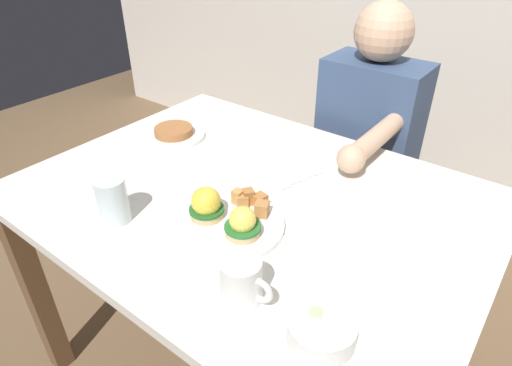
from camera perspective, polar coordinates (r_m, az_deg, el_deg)
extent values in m
plane|color=brown|center=(1.68, -0.53, -22.84)|extent=(6.00, 6.00, 0.00)
cube|color=white|center=(1.16, -0.71, -1.96)|extent=(1.20, 0.90, 0.03)
cube|color=#B23838|center=(0.94, -16.29, -12.35)|extent=(1.20, 0.06, 0.00)
cube|color=#B23838|center=(1.44, 9.18, 5.65)|extent=(1.20, 0.06, 0.00)
cube|color=brown|center=(1.57, -26.91, -12.59)|extent=(0.06, 0.06, 0.71)
cube|color=brown|center=(1.91, -6.24, 0.00)|extent=(0.06, 0.06, 0.71)
cube|color=brown|center=(1.54, 26.41, -13.53)|extent=(0.06, 0.06, 0.71)
cylinder|color=white|center=(1.03, -3.78, -5.53)|extent=(0.27, 0.27, 0.01)
cylinder|color=tan|center=(1.04, -6.46, -3.96)|extent=(0.08, 0.08, 0.02)
cylinder|color=#236028|center=(1.04, -6.50, -3.42)|extent=(0.08, 0.08, 0.01)
sphere|color=yellow|center=(1.02, -6.58, -2.41)|extent=(0.07, 0.07, 0.07)
cylinder|color=tan|center=(0.99, -1.75, -6.30)|extent=(0.08, 0.08, 0.02)
cylinder|color=#286B2D|center=(0.98, -1.76, -5.75)|extent=(0.08, 0.08, 0.01)
sphere|color=#F7DB56|center=(0.97, -1.78, -4.83)|extent=(0.06, 0.06, 0.06)
cube|color=#AD7038|center=(1.07, 0.52, -2.26)|extent=(0.04, 0.04, 0.03)
cube|color=tan|center=(1.08, -2.40, -1.83)|extent=(0.03, 0.03, 0.04)
cube|color=#B77A42|center=(1.07, -1.78, -2.29)|extent=(0.04, 0.04, 0.03)
cube|color=#B77A42|center=(1.04, 0.77, -3.46)|extent=(0.04, 0.04, 0.04)
cube|color=#AD7038|center=(1.07, -1.02, -1.83)|extent=(0.04, 0.04, 0.04)
cylinder|color=white|center=(0.81, 8.46, -19.81)|extent=(0.10, 0.10, 0.01)
cylinder|color=white|center=(0.79, 8.62, -18.59)|extent=(0.12, 0.12, 0.04)
cube|color=#F4DB66|center=(0.79, 8.86, -18.07)|extent=(0.04, 0.04, 0.03)
cube|color=#F4DB66|center=(0.78, 9.23, -18.61)|extent=(0.03, 0.03, 0.02)
cube|color=#B7E093|center=(0.80, 9.49, -18.02)|extent=(0.03, 0.03, 0.02)
cube|color=#B7E093|center=(0.79, 8.61, -18.55)|extent=(0.02, 0.02, 0.02)
cube|color=#F4DB66|center=(0.78, 9.21, -18.86)|extent=(0.04, 0.04, 0.03)
cube|color=#B7E093|center=(0.79, 7.83, -17.01)|extent=(0.03, 0.03, 0.02)
cube|color=#F4A85B|center=(0.79, 9.28, -19.11)|extent=(0.03, 0.03, 0.02)
cube|color=#F4DB66|center=(0.77, 8.23, -19.46)|extent=(0.04, 0.04, 0.03)
cylinder|color=white|center=(0.84, -1.98, -12.72)|extent=(0.08, 0.08, 0.09)
cylinder|color=black|center=(0.81, -2.04, -10.65)|extent=(0.07, 0.07, 0.01)
torus|color=white|center=(0.82, 0.43, -13.94)|extent=(0.06, 0.02, 0.06)
cube|color=silver|center=(1.22, 6.59, 0.65)|extent=(0.05, 0.12, 0.00)
cube|color=silver|center=(1.17, 3.66, -0.46)|extent=(0.03, 0.04, 0.00)
cylinder|color=silver|center=(1.08, -18.32, -2.19)|extent=(0.07, 0.07, 0.11)
cylinder|color=silver|center=(1.09, -18.16, -2.95)|extent=(0.07, 0.07, 0.08)
cylinder|color=white|center=(1.45, -10.71, 6.11)|extent=(0.20, 0.20, 0.01)
cylinder|color=#A36638|center=(1.45, -10.78, 6.75)|extent=(0.12, 0.12, 0.02)
cylinder|color=#33333D|center=(1.83, 8.69, -6.93)|extent=(0.11, 0.11, 0.45)
cylinder|color=#33333D|center=(1.78, 13.75, -9.05)|extent=(0.11, 0.11, 0.45)
cube|color=#384C70|center=(1.63, 14.59, 6.78)|extent=(0.34, 0.20, 0.50)
sphere|color=#DBAD89|center=(1.52, 16.46, 18.56)|extent=(0.19, 0.19, 0.19)
cylinder|color=#DBAD89|center=(1.34, 15.30, 5.59)|extent=(0.06, 0.30, 0.06)
sphere|color=#DBAD89|center=(1.21, 12.39, 3.12)|extent=(0.08, 0.08, 0.08)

